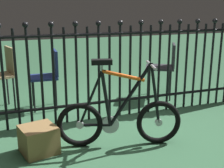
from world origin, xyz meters
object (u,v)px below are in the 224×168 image
chair_navy (48,73)px  display_crate (39,140)px  chair_charcoal (165,64)px  bicycle (120,118)px  chair_tan (4,71)px

chair_navy → display_crate: chair_navy is taller
chair_charcoal → bicycle: bearing=-134.0°
bicycle → chair_tan: size_ratio=1.46×
chair_charcoal → chair_navy: (-1.74, 0.13, -0.03)m
chair_navy → chair_tan: bearing=162.6°
chair_charcoal → display_crate: 2.39m
chair_tan → chair_charcoal: size_ratio=1.01×
chair_charcoal → chair_navy: 1.74m
chair_tan → chair_charcoal: chair_tan is taller
bicycle → chair_navy: 1.52m
chair_navy → display_crate: bearing=-103.3°
chair_navy → bicycle: bearing=-70.9°
bicycle → display_crate: (-0.80, 0.11, -0.16)m
chair_tan → chair_charcoal: bearing=-7.6°
chair_charcoal → display_crate: size_ratio=2.61×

